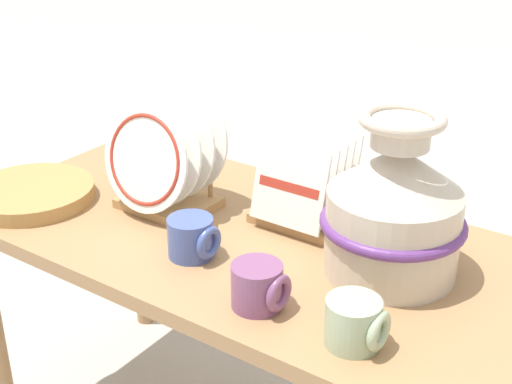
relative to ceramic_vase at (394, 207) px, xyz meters
name	(u,v)px	position (x,y,z in m)	size (l,w,h in m)	color
display_table	(256,268)	(-0.30, -0.04, -0.22)	(1.38, 0.65, 0.64)	#9E754C
ceramic_vase	(394,207)	(0.00, 0.00, 0.00)	(0.29, 0.29, 0.33)	beige
dish_rack_round_plates	(164,166)	(-0.56, -0.04, -0.03)	(0.24, 0.21, 0.26)	tan
dish_rack_square_plates	(306,193)	(-0.25, 0.09, -0.07)	(0.22, 0.19, 0.20)	tan
wicker_charger_stack	(31,193)	(-0.86, -0.20, -0.12)	(0.30, 0.30, 0.04)	#AD7F47
mug_cobalt_glaze	(193,238)	(-0.36, -0.18, -0.10)	(0.11, 0.10, 0.09)	#42569E
mug_plum_glaze	(259,286)	(-0.14, -0.25, -0.10)	(0.11, 0.10, 0.09)	#7A4770
mug_sage_glaze	(355,323)	(0.06, -0.26, -0.10)	(0.11, 0.10, 0.09)	#9EB28E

